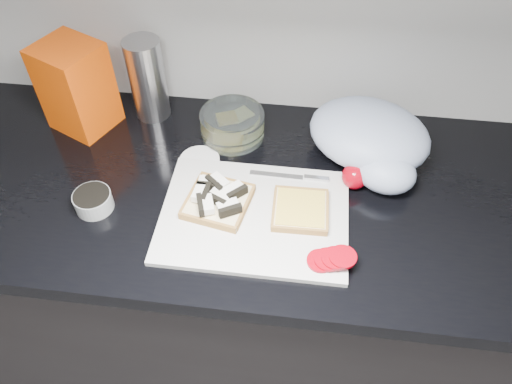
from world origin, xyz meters
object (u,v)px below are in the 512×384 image
steel_canister (147,79)px  bread_bag (76,87)px  cutting_board (254,216)px  glass_bowl (232,125)px

steel_canister → bread_bag: bearing=-160.2°
bread_bag → steel_canister: bearing=44.9°
cutting_board → bread_bag: 0.54m
cutting_board → steel_canister: 0.45m
glass_bowl → cutting_board: bearing=-71.3°
glass_bowl → bread_bag: bearing=179.9°
glass_bowl → steel_canister: 0.24m
cutting_board → steel_canister: bearing=134.0°
bread_bag → steel_canister: 0.17m
cutting_board → bread_bag: bread_bag is taller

